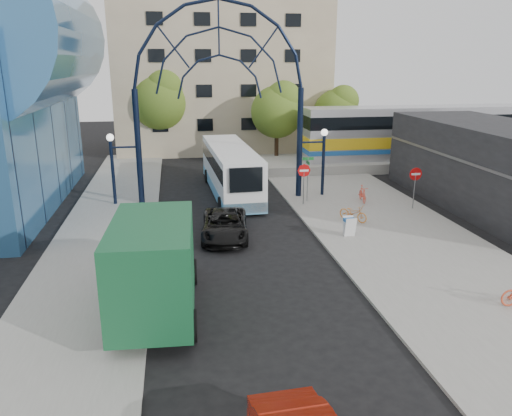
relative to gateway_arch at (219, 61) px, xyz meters
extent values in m
plane|color=black|center=(0.00, -14.00, -8.56)|extent=(120.00, 120.00, 0.00)
cube|color=gray|center=(8.00, -10.00, -8.50)|extent=(8.00, 56.00, 0.12)
cube|color=gray|center=(-6.50, -8.00, -8.50)|extent=(5.00, 50.00, 0.12)
cylinder|color=black|center=(-5.00, 0.00, -5.06)|extent=(0.36, 0.36, 7.00)
cylinder|color=black|center=(5.00, 0.00, -5.06)|extent=(0.36, 0.36, 7.00)
cylinder|color=black|center=(-6.60, 0.00, -6.56)|extent=(0.20, 0.20, 4.00)
cylinder|color=black|center=(6.60, 0.00, -6.56)|extent=(0.20, 0.20, 4.00)
sphere|color=white|center=(-6.60, 0.00, -4.36)|extent=(0.44, 0.44, 0.44)
sphere|color=white|center=(6.60, 0.00, -4.36)|extent=(0.44, 0.44, 0.44)
cylinder|color=slate|center=(4.80, -2.00, -7.34)|extent=(0.06, 0.06, 2.20)
cylinder|color=red|center=(4.80, -2.00, -6.34)|extent=(0.80, 0.04, 0.80)
cube|color=white|center=(4.80, -2.03, -6.34)|extent=(0.55, 0.02, 0.12)
cylinder|color=slate|center=(11.00, -4.00, -7.34)|extent=(0.06, 0.06, 2.20)
cylinder|color=red|center=(11.00, -4.00, -6.34)|extent=(0.76, 0.04, 0.76)
cube|color=white|center=(11.00, -4.03, -6.34)|extent=(0.55, 0.02, 0.12)
cylinder|color=slate|center=(5.20, -1.40, -7.04)|extent=(0.05, 0.05, 2.80)
cube|color=#146626|center=(5.20, -1.40, -5.74)|extent=(0.70, 0.03, 0.18)
cube|color=#146626|center=(5.20, -1.40, -5.99)|extent=(0.03, 0.70, 0.18)
cube|color=white|center=(5.60, -8.20, -7.94)|extent=(0.55, 0.26, 0.99)
cube|color=white|center=(5.60, -7.85, -7.94)|extent=(0.55, 0.26, 0.99)
cube|color=#1E59A5|center=(5.60, -8.02, -7.61)|extent=(0.55, 0.42, 0.14)
cylinder|color=#32679B|center=(-12.00, 1.00, 1.44)|extent=(9.00, 16.00, 9.00)
cube|color=black|center=(16.00, -4.00, -6.06)|extent=(6.00, 16.00, 5.00)
cube|color=tan|center=(2.00, 21.00, -1.56)|extent=(20.00, 12.00, 14.00)
cube|color=gray|center=(20.00, 8.00, -8.16)|extent=(32.00, 5.00, 0.80)
cube|color=#B7B7BC|center=(20.00, 8.00, -5.66)|extent=(25.00, 3.00, 4.20)
cube|color=gold|center=(20.00, 8.00, -6.26)|extent=(25.10, 3.05, 0.90)
cube|color=black|center=(20.00, 8.00, -4.66)|extent=(25.05, 3.05, 1.00)
cube|color=#1E59A5|center=(20.00, 8.00, -6.96)|extent=(25.10, 3.05, 0.35)
cylinder|color=#382314|center=(6.00, 12.00, -7.30)|extent=(0.36, 0.36, 2.52)
sphere|color=#44661A|center=(6.00, 12.00, -4.22)|extent=(4.48, 4.48, 4.48)
sphere|color=#44661A|center=(6.50, 11.70, -3.10)|extent=(3.08, 3.08, 3.08)
cylinder|color=#382314|center=(-4.00, 16.00, -7.12)|extent=(0.36, 0.36, 2.88)
sphere|color=#44661A|center=(-4.00, 16.00, -3.60)|extent=(5.12, 5.12, 5.12)
sphere|color=#44661A|center=(-3.50, 15.70, -2.32)|extent=(3.52, 3.52, 3.52)
cylinder|color=#382314|center=(12.00, 14.00, -7.39)|extent=(0.36, 0.36, 2.34)
sphere|color=#44661A|center=(12.00, 14.00, -4.53)|extent=(4.16, 4.16, 4.16)
sphere|color=#44661A|center=(12.50, 13.70, -3.49)|extent=(2.86, 2.86, 2.86)
cube|color=white|center=(0.76, 1.71, -6.83)|extent=(2.92, 11.40, 2.85)
cube|color=#61ACDA|center=(0.76, 1.71, -8.01)|extent=(2.95, 11.40, 0.69)
cube|color=black|center=(0.76, 1.71, -6.24)|extent=(2.96, 11.18, 0.89)
cube|color=black|center=(0.97, -4.01, -6.29)|extent=(1.86, 0.20, 1.38)
cube|color=black|center=(0.56, 7.32, -6.98)|extent=(2.36, 0.26, 1.57)
cylinder|color=black|center=(-0.59, 5.17, -8.08)|extent=(0.31, 0.95, 0.94)
cylinder|color=black|center=(1.86, 5.26, -8.08)|extent=(0.31, 0.95, 0.94)
cylinder|color=black|center=(-0.31, -2.52, -8.08)|extent=(0.31, 0.95, 0.94)
cylinder|color=black|center=(2.14, -2.43, -8.08)|extent=(0.31, 0.95, 0.94)
cube|color=black|center=(-3.58, -11.76, -7.37)|extent=(2.61, 2.71, 2.38)
cube|color=black|center=(-3.51, -10.46, -6.88)|extent=(2.17, 0.21, 1.08)
cube|color=#165630|center=(-3.74, -15.00, -6.50)|extent=(2.84, 5.10, 3.03)
cylinder|color=black|center=(-4.84, -12.02, -8.04)|extent=(0.33, 1.05, 1.04)
cylinder|color=black|center=(-2.35, -12.14, -8.04)|extent=(0.33, 1.05, 1.04)
cylinder|color=black|center=(-5.04, -16.24, -8.04)|extent=(0.33, 1.05, 1.04)
cylinder|color=black|center=(-2.56, -16.36, -8.04)|extent=(0.33, 1.05, 1.04)
imported|color=black|center=(-0.54, -6.92, -7.88)|extent=(2.75, 5.07, 1.35)
imported|color=orange|center=(6.66, -5.70, -7.98)|extent=(1.53, 1.76, 0.92)
imported|color=#FB4832|center=(8.59, -2.05, -7.94)|extent=(0.69, 1.70, 0.99)
camera|label=1|loc=(-2.87, -30.58, 0.03)|focal=35.00mm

